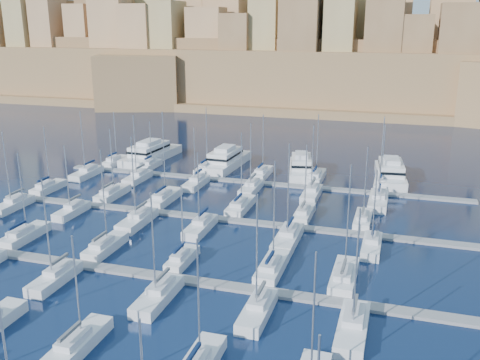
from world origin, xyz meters
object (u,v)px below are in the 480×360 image
(motor_yacht_c, at_px, (301,167))
(motor_yacht_a, at_px, (151,153))
(motor_yacht_b, at_px, (226,160))
(motor_yacht_d, at_px, (390,173))

(motor_yacht_c, bearing_deg, motor_yacht_a, 177.07)
(motor_yacht_a, relative_size, motor_yacht_c, 1.22)
(motor_yacht_b, distance_m, motor_yacht_c, 17.39)
(motor_yacht_a, distance_m, motor_yacht_b, 19.13)
(motor_yacht_a, xyz_separation_m, motor_yacht_d, (54.99, -0.86, 0.00))
(motor_yacht_b, bearing_deg, motor_yacht_a, 177.82)
(motor_yacht_a, height_order, motor_yacht_b, same)
(motor_yacht_c, xyz_separation_m, motor_yacht_d, (18.52, 1.00, 0.00))
(motor_yacht_b, relative_size, motor_yacht_d, 1.00)
(motor_yacht_a, bearing_deg, motor_yacht_b, -2.18)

